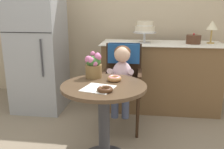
% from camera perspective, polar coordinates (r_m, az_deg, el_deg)
% --- Properties ---
extents(back_wall, '(4.80, 0.10, 2.70)m').
position_cam_1_polar(back_wall, '(3.79, 2.69, 15.36)').
color(back_wall, '#C1AD8E').
rests_on(back_wall, ground).
extents(cafe_table, '(0.72, 0.72, 0.72)m').
position_cam_1_polar(cafe_table, '(2.13, -1.88, -7.83)').
color(cafe_table, '#4C3826').
rests_on(cafe_table, ground).
extents(wicker_chair, '(0.42, 0.45, 0.95)m').
position_cam_1_polar(wicker_chair, '(2.75, 2.57, 0.47)').
color(wicker_chair, '#332114').
rests_on(wicker_chair, ground).
extents(seated_child, '(0.27, 0.32, 0.73)m').
position_cam_1_polar(seated_child, '(2.59, 2.28, 0.41)').
color(seated_child, silver).
rests_on(seated_child, ground).
extents(paper_napkin, '(0.28, 0.28, 0.00)m').
position_cam_1_polar(paper_napkin, '(1.96, -3.21, -3.23)').
color(paper_napkin, white).
rests_on(paper_napkin, cafe_table).
extents(donut_front, '(0.12, 0.12, 0.04)m').
position_cam_1_polar(donut_front, '(2.15, 0.56, -0.88)').
color(donut_front, '#AD7542').
rests_on(donut_front, cafe_table).
extents(donut_mid, '(0.13, 0.13, 0.03)m').
position_cam_1_polar(donut_mid, '(1.88, -1.63, -3.41)').
color(donut_mid, '#4C2D19').
rests_on(donut_mid, cafe_table).
extents(flower_vase, '(0.15, 0.15, 0.24)m').
position_cam_1_polar(flower_vase, '(2.24, -4.33, 2.13)').
color(flower_vase, brown).
rests_on(flower_vase, cafe_table).
extents(display_counter, '(1.56, 0.62, 0.90)m').
position_cam_1_polar(display_counter, '(3.36, 11.08, -0.37)').
color(display_counter, brown).
rests_on(display_counter, ground).
extents(tiered_cake_stand, '(0.30, 0.30, 0.28)m').
position_cam_1_polar(tiered_cake_stand, '(3.24, 7.62, 10.57)').
color(tiered_cake_stand, silver).
rests_on(tiered_cake_stand, display_counter).
extents(round_layer_cake, '(0.18, 0.18, 0.13)m').
position_cam_1_polar(round_layer_cake, '(3.30, 18.39, 7.75)').
color(round_layer_cake, '#4C2D1E').
rests_on(round_layer_cake, display_counter).
extents(table_lamp, '(0.15, 0.15, 0.28)m').
position_cam_1_polar(table_lamp, '(3.38, 22.24, 10.33)').
color(table_lamp, '#B28C47').
rests_on(table_lamp, display_counter).
extents(refrigerator, '(0.64, 0.63, 1.70)m').
position_cam_1_polar(refrigerator, '(3.36, -16.82, 6.19)').
color(refrigerator, '#9EA0A5').
rests_on(refrigerator, ground).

